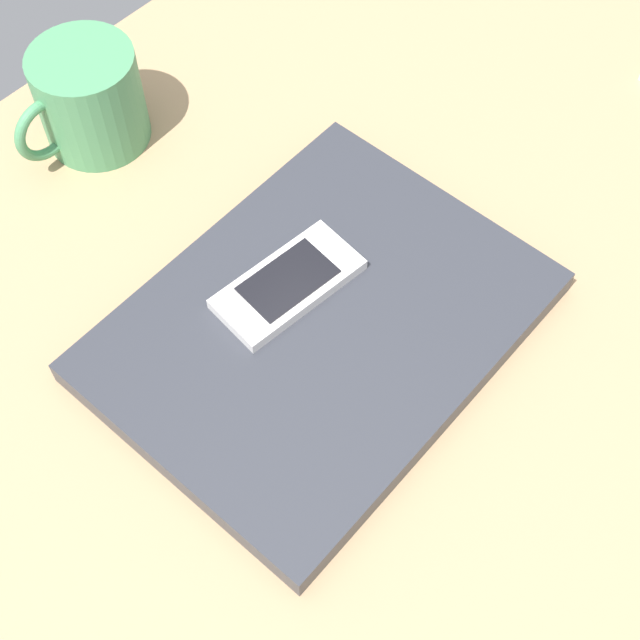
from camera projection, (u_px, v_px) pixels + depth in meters
The scene contains 4 objects.
desk_surface at pixel (337, 366), 70.30cm from camera, with size 120.00×80.00×3.00cm, color tan.
laptop_closed at pixel (320, 326), 69.09cm from camera, with size 31.58×24.05×2.24cm, color #33353D.
cell_phone_on_laptop at pixel (288, 284), 69.14cm from camera, with size 11.79×6.52×1.11cm.
coffee_mug at pixel (88, 99), 77.11cm from camera, with size 12.13×8.86×8.76cm.
Camera 1 is at (26.46, 22.01, 62.91)cm, focal length 51.92 mm.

